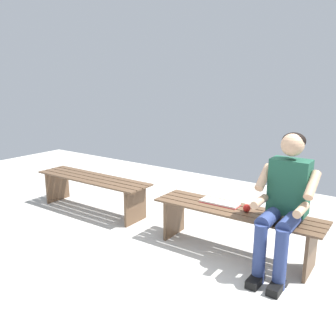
# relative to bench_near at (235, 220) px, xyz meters

# --- Properties ---
(ground_plane) EXTENTS (10.00, 7.00, 0.04)m
(ground_plane) POSITION_rel_bench_near_xyz_m (1.03, 1.00, -0.37)
(ground_plane) COLOR beige
(bench_near) EXTENTS (1.71, 0.45, 0.46)m
(bench_near) POSITION_rel_bench_near_xyz_m (0.00, 0.00, 0.00)
(bench_near) COLOR brown
(bench_near) RESTS_ON ground
(bench_far) EXTENTS (1.72, 0.45, 0.46)m
(bench_far) POSITION_rel_bench_near_xyz_m (2.06, 0.00, 0.00)
(bench_far) COLOR brown
(bench_far) RESTS_ON ground
(person_seated) EXTENTS (0.50, 0.69, 1.27)m
(person_seated) POSITION_rel_bench_near_xyz_m (-0.49, 0.10, 0.35)
(person_seated) COLOR #1E513D
(person_seated) RESTS_ON ground
(apple) EXTENTS (0.07, 0.07, 0.07)m
(apple) POSITION_rel_bench_near_xyz_m (-0.11, 0.00, 0.15)
(apple) COLOR red
(apple) RESTS_ON bench_near
(book_open) EXTENTS (0.41, 0.16, 0.02)m
(book_open) POSITION_rel_bench_near_xyz_m (0.21, -0.05, 0.12)
(book_open) COLOR white
(book_open) RESTS_ON bench_near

